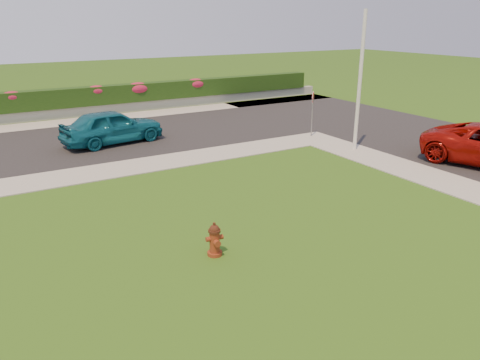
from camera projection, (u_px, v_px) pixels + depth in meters
ground at (322, 245)px, 12.18m from camera, size 120.00×120.00×0.00m
street_right at (470, 148)px, 21.18m from camera, size 8.00×32.00×0.04m
street_far at (36, 148)px, 21.18m from camera, size 26.00×8.00×0.04m
sidewalk_far at (27, 184)px, 16.63m from camera, size 24.00×2.00×0.04m
curb_corner at (314, 138)px, 22.85m from camera, size 2.00×2.00×0.04m
sidewalk_beyond at (96, 119)px, 27.16m from camera, size 34.00×2.00×0.04m
retaining_wall at (90, 110)px, 28.29m from camera, size 34.00×0.40×0.60m
hedge at (88, 96)px, 28.10m from camera, size 32.00×0.90×1.10m
fire_hydrant at (215, 240)px, 11.52m from camera, size 0.45×0.43×0.87m
sedan_teal at (112, 126)px, 21.68m from camera, size 4.90×2.58×1.59m
utility_pole at (360, 83)px, 19.91m from camera, size 0.16×0.16×5.95m
stop_sign at (313, 104)px, 22.79m from camera, size 0.45×0.44×2.24m
flower_clump_c at (12, 97)px, 25.93m from camera, size 1.19×0.76×0.59m
flower_clump_d at (97, 91)px, 28.17m from camera, size 1.23×0.79×0.61m
flower_clump_e at (138, 88)px, 29.42m from camera, size 1.48×0.95×0.74m
flower_clump_f at (196, 84)px, 31.34m from camera, size 1.38×0.89×0.69m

